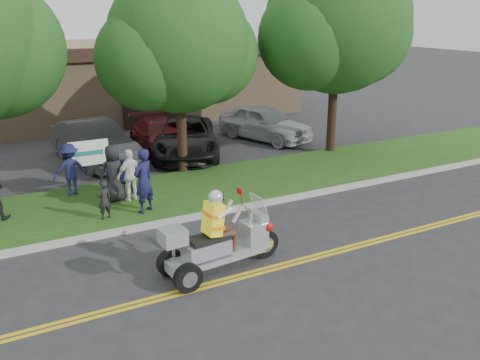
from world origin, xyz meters
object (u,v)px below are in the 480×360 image
parked_car_left (95,143)px  spectator_adult_left (143,181)px  lawn_chair_b (115,176)px  parked_car_right (163,137)px  parked_car_mid (185,137)px  trike_scooter (218,244)px  spectator_adult_right (130,175)px  parked_car_far_right (264,123)px  lawn_chair_a (123,175)px

parked_car_left → spectator_adult_left: bearing=-100.3°
spectator_adult_left → parked_car_left: spectator_adult_left is taller
lawn_chair_b → parked_car_right: size_ratio=0.20×
lawn_chair_b → parked_car_mid: 5.08m
lawn_chair_b → trike_scooter: bearing=-83.4°
trike_scooter → spectator_adult_left: bearing=90.4°
spectator_adult_right → parked_car_far_right: spectator_adult_right is taller
parked_car_right → parked_car_left: bearing=-174.6°
lawn_chair_a → parked_car_far_right: size_ratio=0.23×
lawn_chair_a → parked_car_right: size_ratio=0.22×
parked_car_mid → parked_car_left: bearing=-168.0°
parked_car_mid → parked_car_right: (-0.70, 0.67, -0.05)m
lawn_chair_b → spectator_adult_right: (0.26, -0.92, 0.26)m
spectator_adult_left → spectator_adult_right: spectator_adult_left is taller
trike_scooter → spectator_adult_left: spectator_adult_left is taller
lawn_chair_b → spectator_adult_left: size_ratio=0.51×
trike_scooter → lawn_chair_a: bearing=89.6°
lawn_chair_b → spectator_adult_right: 0.99m
lawn_chair_a → parked_car_left: (0.06, 4.19, 0.10)m
parked_car_far_right → lawn_chair_b: bearing=-170.7°
spectator_adult_left → lawn_chair_b: bearing=-110.6°
trike_scooter → spectator_adult_right: 5.19m
lawn_chair_b → spectator_adult_left: bearing=-81.4°
parked_car_mid → parked_car_far_right: size_ratio=1.17×
trike_scooter → parked_car_far_right: 12.54m
lawn_chair_a → spectator_adult_right: size_ratio=0.68×
spectator_adult_right → parked_car_right: 5.73m
spectator_adult_right → parked_car_mid: bearing=-147.8°
trike_scooter → parked_car_right: bearing=71.6°
lawn_chair_b → parked_car_right: parked_car_right is taller
spectator_adult_left → parked_car_mid: size_ratio=0.35×
parked_car_mid → parked_car_right: size_ratio=1.12×
lawn_chair_a → lawn_chair_b: 0.35m
lawn_chair_b → parked_car_right: bearing=52.6°
spectator_adult_left → spectator_adult_right: 1.14m
trike_scooter → spectator_adult_left: (-0.41, 4.04, 0.35)m
lawn_chair_a → parked_car_left: parked_car_left is taller
lawn_chair_a → parked_car_left: bearing=108.7°
spectator_adult_left → spectator_adult_right: size_ratio=1.18×
lawn_chair_b → parked_car_left: size_ratio=0.19×
trike_scooter → parked_car_left: 10.03m
parked_car_mid → parked_car_far_right: parked_car_far_right is taller
lawn_chair_b → parked_car_right: (3.08, 4.07, 0.06)m
parked_car_right → parked_car_far_right: size_ratio=1.04×
lawn_chair_b → spectator_adult_left: (0.32, -2.05, 0.40)m
trike_scooter → parked_car_far_right: size_ratio=0.65×
parked_car_mid → parked_car_far_right: 4.27m
spectator_adult_left → parked_car_mid: spectator_adult_left is taller
trike_scooter → parked_car_mid: 9.96m
trike_scooter → parked_car_right: 10.43m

